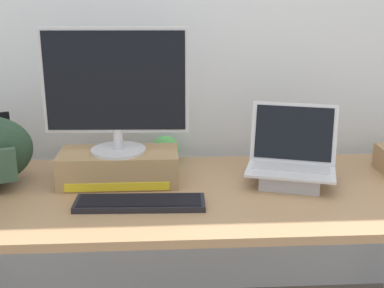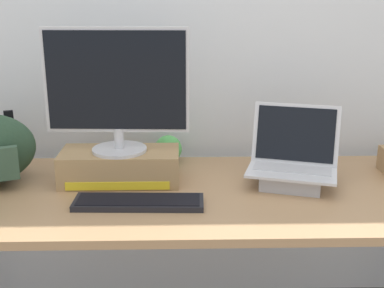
% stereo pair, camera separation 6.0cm
% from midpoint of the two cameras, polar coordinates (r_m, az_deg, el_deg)
% --- Properties ---
extents(back_wall, '(7.00, 0.10, 2.60)m').
position_cam_midpoint_polar(back_wall, '(2.22, -1.56, 13.86)').
color(back_wall, silver).
rests_on(back_wall, ground).
extents(desk, '(2.07, 0.78, 0.71)m').
position_cam_midpoint_polar(desk, '(1.90, -0.92, -6.93)').
color(desk, '#A87F56').
rests_on(desk, ground).
extents(toner_box_yellow, '(0.45, 0.21, 0.12)m').
position_cam_midpoint_polar(toner_box_yellow, '(1.95, -9.15, -2.61)').
color(toner_box_yellow, '#A88456').
rests_on(toner_box_yellow, desk).
extents(desktop_monitor, '(0.54, 0.21, 0.46)m').
position_cam_midpoint_polar(desktop_monitor, '(1.87, -9.59, 6.11)').
color(desktop_monitor, silver).
rests_on(desktop_monitor, toner_box_yellow).
extents(open_laptop, '(0.38, 0.32, 0.29)m').
position_cam_midpoint_polar(open_laptop, '(1.96, 10.30, -2.70)').
color(open_laptop, '#ADADB2').
rests_on(open_laptop, desk).
extents(external_keyboard, '(0.45, 0.14, 0.02)m').
position_cam_midpoint_polar(external_keyboard, '(1.75, -6.92, -6.64)').
color(external_keyboard, black).
rests_on(external_keyboard, desk).
extents(plush_toy, '(0.12, 0.12, 0.12)m').
position_cam_midpoint_polar(plush_toy, '(2.16, -3.82, -0.59)').
color(plush_toy, '#56B256').
rests_on(plush_toy, desk).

